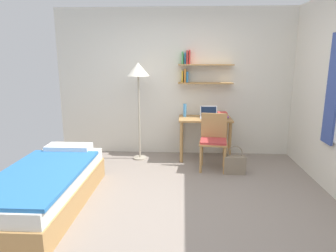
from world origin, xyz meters
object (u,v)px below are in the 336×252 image
at_px(desk, 205,126).
at_px(laptop, 209,115).
at_px(book_stack, 222,115).
at_px(handbag, 235,164).
at_px(bed, 46,187).
at_px(desk_chair, 213,139).
at_px(water_bottle, 185,110).
at_px(standing_lamp, 138,75).

bearing_deg(desk, laptop, -4.52).
bearing_deg(book_stack, handbag, -80.52).
bearing_deg(laptop, handbag, -63.26).
bearing_deg(bed, desk, 43.15).
distance_m(desk_chair, laptop, 0.58).
xyz_separation_m(desk_chair, water_bottle, (-0.45, 0.58, 0.35)).
xyz_separation_m(desk_chair, laptop, (-0.04, 0.50, 0.29)).
bearing_deg(laptop, desk, 175.48).
height_order(desk_chair, book_stack, desk_chair).
relative_size(desk_chair, standing_lamp, 0.53).
relative_size(bed, book_stack, 8.04).
relative_size(desk, water_bottle, 3.88).
distance_m(desk, water_bottle, 0.45).
xyz_separation_m(desk_chair, book_stack, (0.19, 0.50, 0.29)).
bearing_deg(desk_chair, desk, 101.63).
bearing_deg(book_stack, water_bottle, 173.54).
height_order(desk, desk_chair, desk_chair).
height_order(laptop, water_bottle, water_bottle).
bearing_deg(handbag, book_stack, 99.48).
xyz_separation_m(standing_lamp, book_stack, (1.44, 0.08, -0.68)).
bearing_deg(desk, water_bottle, 167.82).
distance_m(desk_chair, water_bottle, 0.81).
relative_size(bed, water_bottle, 8.59).
bearing_deg(laptop, standing_lamp, -176.71).
height_order(bed, book_stack, book_stack).
bearing_deg(water_bottle, handbag, -45.71).
height_order(laptop, book_stack, laptop).
relative_size(laptop, book_stack, 1.20).
distance_m(desk_chair, book_stack, 0.61).
distance_m(bed, water_bottle, 2.62).
relative_size(desk, standing_lamp, 0.54).
distance_m(bed, handbag, 2.68).
relative_size(desk_chair, book_stack, 3.55).
distance_m(bed, book_stack, 3.01).
distance_m(desk, book_stack, 0.36).
xyz_separation_m(standing_lamp, laptop, (1.20, 0.07, -0.68)).
bearing_deg(desk_chair, handbag, -33.66).
bearing_deg(desk_chair, water_bottle, 128.15).
bearing_deg(desk, bed, -136.85).
xyz_separation_m(bed, desk_chair, (2.10, 1.37, 0.26)).
height_order(water_bottle, handbag, water_bottle).
bearing_deg(water_bottle, standing_lamp, -169.25).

